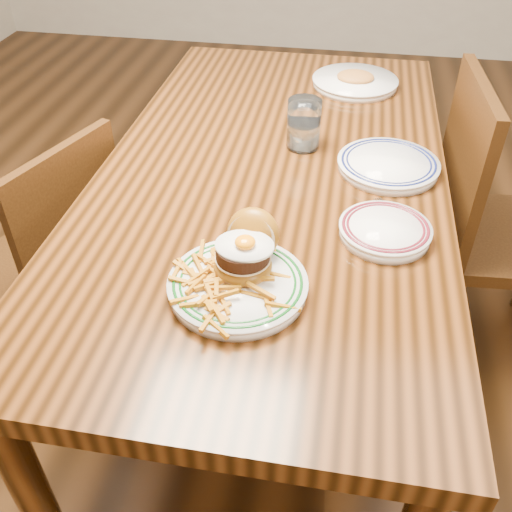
% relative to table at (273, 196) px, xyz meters
% --- Properties ---
extents(floor, '(6.00, 6.00, 0.00)m').
position_rel_table_xyz_m(floor, '(0.00, 0.00, -0.66)').
color(floor, black).
rests_on(floor, ground).
extents(table, '(0.85, 1.60, 0.75)m').
position_rel_table_xyz_m(table, '(0.00, 0.00, 0.00)').
color(table, black).
rests_on(table, floor).
extents(chair_left, '(0.48, 0.48, 0.81)m').
position_rel_table_xyz_m(chair_left, '(-0.62, -0.08, -0.23)').
color(chair_left, '#40240D').
rests_on(chair_left, floor).
extents(chair_right, '(0.45, 0.45, 0.91)m').
position_rel_table_xyz_m(chair_right, '(0.62, 0.24, -0.18)').
color(chair_right, '#40240D').
rests_on(chair_right, floor).
extents(main_plate, '(0.26, 0.27, 0.13)m').
position_rel_table_xyz_m(main_plate, '(0.01, -0.45, 0.12)').
color(main_plate, white).
rests_on(main_plate, table).
extents(side_plate, '(0.19, 0.21, 0.03)m').
position_rel_table_xyz_m(side_plate, '(0.27, -0.24, 0.11)').
color(side_plate, white).
rests_on(side_plate, table).
extents(rear_plate, '(0.25, 0.25, 0.03)m').
position_rel_table_xyz_m(rear_plate, '(0.28, 0.03, 0.10)').
color(rear_plate, white).
rests_on(rear_plate, table).
extents(water_glass, '(0.09, 0.09, 0.13)m').
position_rel_table_xyz_m(water_glass, '(0.06, 0.12, 0.14)').
color(water_glass, white).
rests_on(water_glass, table).
extents(far_plate, '(0.27, 0.27, 0.05)m').
position_rel_table_xyz_m(far_plate, '(0.18, 0.54, 0.10)').
color(far_plate, white).
rests_on(far_plate, table).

